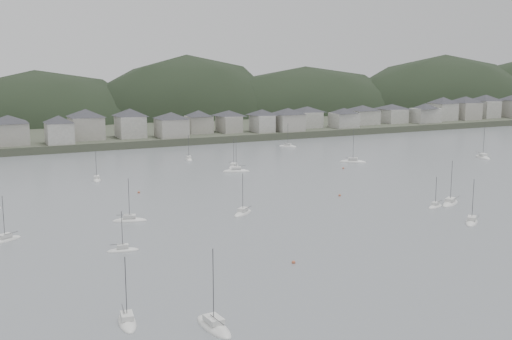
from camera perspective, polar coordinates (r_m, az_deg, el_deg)
ground at (r=110.57m, az=17.23°, el=-9.17°), size 900.00×900.00×0.00m
far_shore_land at (r=379.43m, az=-14.52°, el=4.53°), size 900.00×250.00×3.00m
forested_ridge at (r=356.90m, az=-12.87°, el=2.20°), size 851.55×103.94×102.57m
waterfront_town at (r=288.12m, az=-0.21°, el=4.64°), size 451.48×28.46×12.92m
sailboat_lead at (r=90.32m, az=-11.46°, el=-13.20°), size 3.33×7.59×10.06m
moored_fleet at (r=156.69m, az=1.41°, el=-3.03°), size 260.87×175.66×12.86m
mooring_buoys at (r=159.44m, az=0.11°, el=-2.81°), size 180.62×88.15×0.70m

